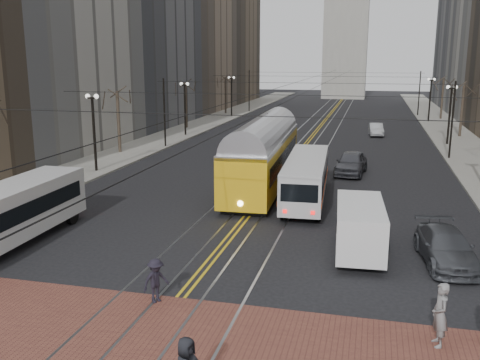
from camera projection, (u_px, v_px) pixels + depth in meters
The scene contains 17 objects.
ground at pixel (190, 287), 20.20m from camera, with size 260.00×260.00×0.00m, color black.
sidewalk_left at pixel (195, 127), 66.28m from camera, with size 5.00×140.00×0.15m, color gray.
sidewalk_right at pixel (451, 135), 59.24m from camera, with size 5.00×140.00×0.15m, color gray.
crosswalk_band at pixel (147, 339), 16.41m from camera, with size 25.00×6.00×0.01m, color brown.
streetcar_rails at pixel (316, 132), 62.77m from camera, with size 4.80×130.00×0.02m, color gray.
centre_lines at pixel (316, 132), 62.77m from camera, with size 0.42×130.00×0.01m, color gold.
lamp_posts at pixel (297, 124), 46.78m from camera, with size 27.60×57.20×5.60m.
street_trees at pixel (306, 116), 52.93m from camera, with size 31.68×53.28×5.60m.
trolley_wires at pixel (306, 107), 52.31m from camera, with size 25.96×120.00×6.60m.
streetcar at pixel (264, 160), 35.49m from camera, with size 2.85×15.32×3.61m, color gold.
rear_bus at pixel (306, 180), 31.94m from camera, with size 2.22×10.20×2.66m, color silver.
cargo_van at pixel (360, 230), 23.24m from camera, with size 1.98×5.16×2.28m, color silver.
sedan_grey at pixel (351, 163), 39.64m from camera, with size 2.00×4.98×1.70m, color #424349.
sedan_silver at pixel (376, 129), 59.52m from camera, with size 1.44×4.12×1.36m, color #ABAFB3.
sedan_parked at pixel (446, 247), 22.37m from camera, with size 1.99×4.90×1.42m, color #45484E.
pedestrian_b at pixel (440, 315), 15.85m from camera, with size 0.72×0.47×1.98m, color gray.
pedestrian_d at pixel (156, 280), 18.76m from camera, with size 1.03×0.59×1.60m, color black.
Camera 1 is at (6.38, -17.78, 8.43)m, focal length 40.00 mm.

